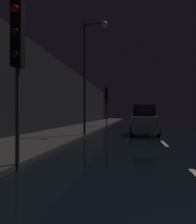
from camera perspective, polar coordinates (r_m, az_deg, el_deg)
ground at (r=26.93m, az=12.85°, el=-3.89°), size 26.55×84.00×0.02m
sidewalk_left at (r=27.43m, az=-2.10°, el=-3.66°), size 4.40×84.00×0.15m
building_facade_left at (r=24.77m, az=-9.64°, el=4.17°), size 0.80×63.00×7.20m
lane_centerline at (r=21.84m, az=13.66°, el=-4.63°), size 0.16×39.07×0.01m
traffic_light_near_left at (r=6.74m, az=-20.70°, el=16.01°), size 0.35×0.48×4.81m
traffic_light_far_left at (r=25.62m, az=2.29°, el=3.58°), size 0.35×0.48×4.71m
streetlamp_overhead at (r=15.26m, az=-1.98°, el=13.23°), size 1.70×0.44×7.97m
car_approaching_headlights at (r=16.91m, az=12.11°, el=-2.35°), size 2.08×4.50×2.27m
car_distant_taillights at (r=40.48m, az=13.23°, el=-1.42°), size 1.87×4.06×2.04m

